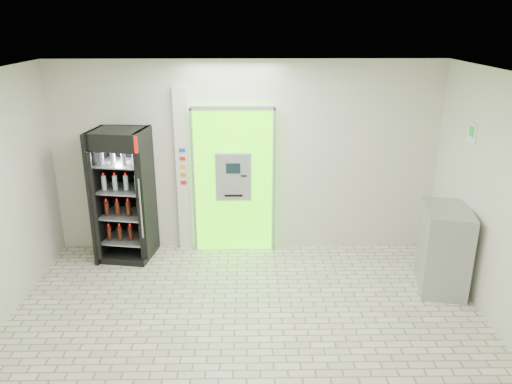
{
  "coord_description": "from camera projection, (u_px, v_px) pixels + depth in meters",
  "views": [
    {
      "loc": [
        0.03,
        -5.01,
        3.57
      ],
      "look_at": [
        0.13,
        1.2,
        1.39
      ],
      "focal_mm": 35.0,
      "sensor_mm": 36.0,
      "label": 1
    }
  ],
  "objects": [
    {
      "name": "ground",
      "position": [
        247.0,
        336.0,
        5.91
      ],
      "size": [
        6.0,
        6.0,
        0.0
      ],
      "primitive_type": "plane",
      "color": "beige",
      "rests_on": "ground"
    },
    {
      "name": "room_shell",
      "position": [
        246.0,
        189.0,
        5.3
      ],
      "size": [
        6.0,
        6.0,
        6.0
      ],
      "color": "beige",
      "rests_on": "ground"
    },
    {
      "name": "atm_assembly",
      "position": [
        234.0,
        180.0,
        7.8
      ],
      "size": [
        1.3,
        0.24,
        2.33
      ],
      "color": "#45EE04",
      "rests_on": "ground"
    },
    {
      "name": "pillar",
      "position": [
        184.0,
        171.0,
        7.77
      ],
      "size": [
        0.22,
        0.11,
        2.6
      ],
      "color": "silver",
      "rests_on": "ground"
    },
    {
      "name": "beverage_cooler",
      "position": [
        124.0,
        197.0,
        7.6
      ],
      "size": [
        0.87,
        0.82,
        2.03
      ],
      "rotation": [
        0.0,
        0.0,
        -0.17
      ],
      "color": "black",
      "rests_on": "ground"
    },
    {
      "name": "steel_cabinet",
      "position": [
        444.0,
        249.0,
        6.81
      ],
      "size": [
        0.76,
        0.98,
        1.17
      ],
      "rotation": [
        0.0,
        0.0,
        -0.21
      ],
      "color": "#989A9E",
      "rests_on": "ground"
    },
    {
      "name": "exit_sign",
      "position": [
        472.0,
        134.0,
        6.57
      ],
      "size": [
        0.02,
        0.22,
        0.26
      ],
      "color": "white",
      "rests_on": "room_shell"
    }
  ]
}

